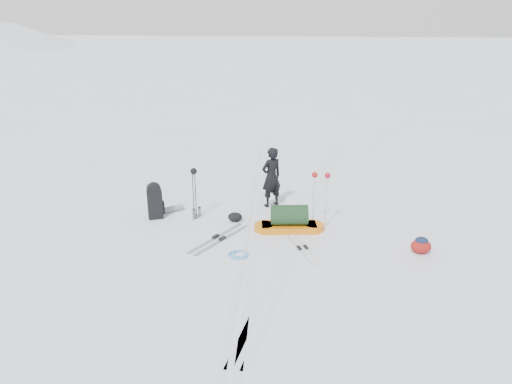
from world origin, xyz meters
TOP-DOWN VIEW (x-y plane):
  - ground at (0.00, 0.00)m, footprint 200.00×200.00m
  - ski_tracks at (0.61, 0.88)m, footprint 3.38×17.97m
  - skier at (0.31, 1.69)m, footprint 0.70×0.67m
  - pulk_sled at (0.89, 0.13)m, footprint 1.72×0.72m
  - expedition_rucksack at (-2.46, 0.54)m, footprint 0.80×0.90m
  - ski_poles_black at (-1.51, 0.60)m, footprint 0.19×0.16m
  - ski_poles_silver at (1.59, 0.49)m, footprint 0.44×0.15m
  - touring_skis_grey at (-0.68, -0.55)m, footprint 1.13×1.83m
  - touring_skis_white at (1.24, -0.82)m, footprint 0.88×1.54m
  - rope_coil at (-0.10, -1.31)m, footprint 0.52×0.52m
  - small_daypack at (3.78, -0.70)m, footprint 0.45×0.35m
  - thermos_pair at (-1.47, 0.61)m, footprint 0.19×0.28m
  - stuff_sack at (-0.48, 0.53)m, footprint 0.37×0.29m

SIDE VIEW (x-z plane):
  - ground at x=0.00m, z-range 0.00..0.00m
  - ski_tracks at x=0.61m, z-range 0.00..0.01m
  - touring_skis_white at x=1.24m, z-range -0.02..0.04m
  - touring_skis_grey at x=-0.68m, z-range -0.02..0.05m
  - rope_coil at x=-0.10m, z-range 0.00..0.05m
  - stuff_sack at x=-0.48m, z-range 0.00..0.23m
  - thermos_pair at x=-1.47m, z-range -0.01..0.27m
  - small_daypack at x=3.78m, z-range -0.01..0.37m
  - pulk_sled at x=0.89m, z-range -0.07..0.56m
  - expedition_rucksack at x=-2.46m, z-range -0.04..0.89m
  - skier at x=0.31m, z-range 0.00..1.62m
  - ski_poles_black at x=-1.51m, z-range 0.42..1.74m
  - ski_poles_silver at x=1.59m, z-range 0.46..1.83m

